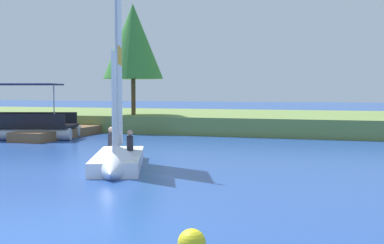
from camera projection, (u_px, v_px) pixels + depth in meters
ground_plane at (43, 233)px, 8.66m from camera, size 200.00×200.00×0.00m
shore_bank at (270, 121)px, 31.96m from camera, size 80.00×12.36×0.99m
shoreline_tree_left at (133, 41)px, 29.87m from camera, size 3.57×3.57×6.60m
wooden_dock at (61, 133)px, 26.43m from camera, size 1.83×6.49×0.46m
sailboat at (116, 155)px, 15.26m from camera, size 3.08×5.11×6.67m
pontoon_boat at (23, 125)px, 25.59m from camera, size 5.91×3.93×2.79m
channel_buoy at (192, 243)px, 7.38m from camera, size 0.42×0.42×0.42m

